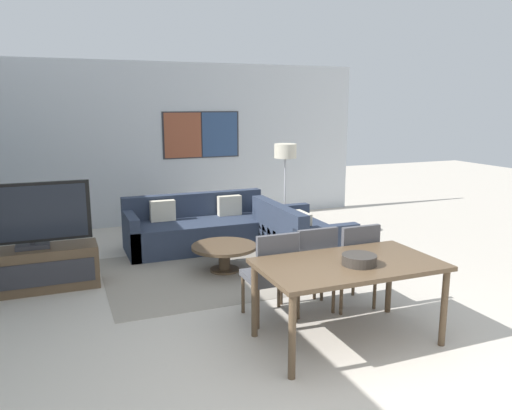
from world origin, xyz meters
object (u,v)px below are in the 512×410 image
at_px(sofa_main, 199,229).
at_px(dining_chair_left, 272,271).
at_px(dining_chair_right, 353,261).
at_px(fruit_bowl, 359,259).
at_px(dining_table, 349,271).
at_px(dining_chair_centre, 311,264).
at_px(floor_lamp, 285,158).
at_px(tv_console, 35,269).
at_px(sofa_side, 297,239).
at_px(television, 30,216).
at_px(coffee_table, 224,251).

height_order(sofa_main, dining_chair_left, dining_chair_left).
distance_m(dining_chair_right, fruit_bowl, 0.87).
xyz_separation_m(sofa_main, dining_table, (0.42, -3.41, 0.40)).
distance_m(dining_table, dining_chair_centre, 0.71).
xyz_separation_m(dining_chair_right, floor_lamp, (0.53, 2.80, 0.75)).
xyz_separation_m(tv_console, sofa_side, (3.32, -0.01, 0.02)).
bearing_deg(fruit_bowl, television, 137.11).
relative_size(tv_console, dining_chair_right, 1.53).
height_order(tv_console, coffee_table, tv_console).
height_order(tv_console, sofa_side, sofa_side).
bearing_deg(tv_console, television, 90.00).
xyz_separation_m(tv_console, fruit_bowl, (2.68, -2.49, 0.54)).
xyz_separation_m(coffee_table, floor_lamp, (1.41, 1.20, 1.01)).
bearing_deg(tv_console, dining_chair_right, -29.87).
relative_size(fruit_bowl, floor_lamp, 0.20).
relative_size(television, dining_chair_right, 1.43).
height_order(sofa_main, sofa_side, same).
xyz_separation_m(dining_chair_left, fruit_bowl, (0.50, -0.73, 0.28)).
height_order(television, sofa_main, television).
bearing_deg(dining_chair_left, dining_chair_right, -0.67).
bearing_deg(television, dining_chair_right, -29.88).
bearing_deg(dining_table, dining_chair_centre, 90.00).
distance_m(dining_chair_left, dining_chair_centre, 0.46).
distance_m(tv_console, dining_chair_right, 3.57).
xyz_separation_m(fruit_bowl, floor_lamp, (0.94, 3.51, 0.48)).
distance_m(television, dining_chair_right, 3.58).
xyz_separation_m(sofa_main, dining_chair_right, (0.87, -2.78, 0.24)).
bearing_deg(floor_lamp, sofa_main, -179.42).
relative_size(dining_table, dining_chair_left, 1.76).
distance_m(television, coffee_table, 2.30).
height_order(tv_console, floor_lamp, floor_lamp).
xyz_separation_m(tv_console, television, (0.00, 0.00, 0.62)).
xyz_separation_m(dining_chair_centre, fruit_bowl, (0.04, -0.78, 0.28)).
bearing_deg(dining_table, tv_console, 137.66).
relative_size(sofa_side, dining_table, 0.95).
relative_size(dining_chair_centre, fruit_bowl, 3.02).
height_order(sofa_main, coffee_table, sofa_main).
bearing_deg(dining_chair_centre, television, 147.02).
bearing_deg(dining_chair_centre, floor_lamp, 70.21).
relative_size(tv_console, dining_chair_centre, 1.53).
distance_m(dining_table, dining_chair_left, 0.80).
bearing_deg(dining_table, floor_lamp, 73.98).
distance_m(television, sofa_main, 2.51).
xyz_separation_m(dining_table, floor_lamp, (0.98, 3.42, 0.60)).
height_order(sofa_main, dining_chair_right, dining_chair_right).
distance_m(sofa_main, dining_chair_right, 2.93).
bearing_deg(dining_chair_right, sofa_main, 107.46).
xyz_separation_m(sofa_main, sofa_side, (1.11, -1.02, -0.00)).
bearing_deg(dining_chair_left, floor_lamp, 62.74).
xyz_separation_m(tv_console, dining_chair_left, (2.18, -1.76, 0.26)).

